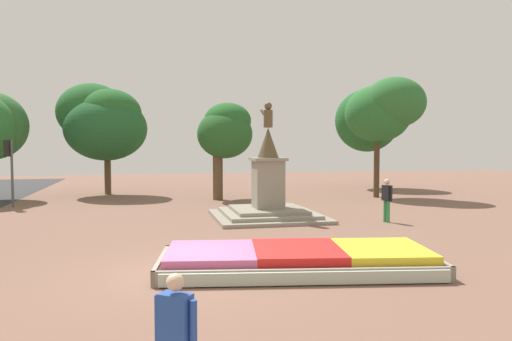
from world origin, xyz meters
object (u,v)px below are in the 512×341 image
object	(u,v)px
flower_planter	(298,260)
pedestrian_with_handbag	(174,334)
statue_monument	(268,197)
traffic_light_far_corner	(9,160)
pedestrian_near_planter	(387,197)

from	to	relation	value
flower_planter	pedestrian_with_handbag	xyz separation A→B (m)	(-3.33, -5.89, 0.66)
statue_monument	traffic_light_far_corner	xyz separation A→B (m)	(-11.40, 6.04, 1.41)
flower_planter	pedestrian_with_handbag	bearing A→B (deg)	-119.47
flower_planter	traffic_light_far_corner	world-z (taller)	traffic_light_far_corner
statue_monument	pedestrian_near_planter	world-z (taller)	statue_monument
flower_planter	pedestrian_with_handbag	distance (m)	6.80
pedestrian_with_handbag	traffic_light_far_corner	bearing A→B (deg)	108.51
flower_planter	pedestrian_near_planter	xyz separation A→B (m)	(5.61, 6.34, 0.74)
pedestrian_with_handbag	pedestrian_near_planter	size ratio (longest dim) A/B	0.95
traffic_light_far_corner	statue_monument	bearing A→B (deg)	-27.92
traffic_light_far_corner	pedestrian_with_handbag	size ratio (longest dim) A/B	2.00
statue_monument	pedestrian_with_handbag	xyz separation A→B (m)	(-4.61, -14.24, 0.02)
pedestrian_with_handbag	pedestrian_near_planter	bearing A→B (deg)	53.83
flower_planter	statue_monument	xyz separation A→B (m)	(1.28, 8.35, 0.64)
statue_monument	traffic_light_far_corner	size ratio (longest dim) A/B	1.47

